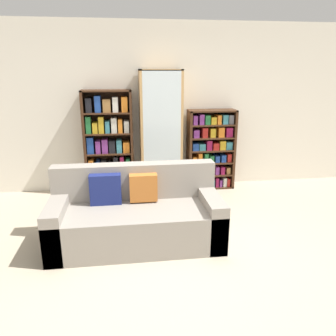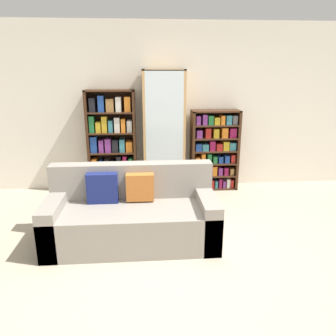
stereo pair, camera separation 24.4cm
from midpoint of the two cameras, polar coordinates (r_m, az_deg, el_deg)
The scene contains 7 objects.
ground_plane at distance 3.60m, azimuth -0.96°, elevation -16.38°, with size 16.00×16.00×0.00m, color tan.
wall_back at distance 5.49m, azimuth -4.09°, elevation 10.37°, with size 7.16×0.06×2.70m.
couch at distance 3.90m, azimuth -7.42°, elevation -8.47°, with size 1.95×0.84×0.88m.
bookshelf_left at distance 5.38m, azimuth -11.61°, elevation 4.08°, with size 0.77×0.32×1.66m.
display_cabinet at distance 5.34m, azimuth -2.58°, elevation 6.11°, with size 0.67×0.36×1.97m.
bookshelf_right at distance 5.56m, azimuth 6.21°, elevation 3.17°, with size 0.79×0.32×1.33m.
wine_bottle at distance 4.63m, azimuth 4.11°, elevation -6.43°, with size 0.08×0.08×0.34m.
Camera 1 is at (-0.46, -2.97, 1.98)m, focal length 35.00 mm.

